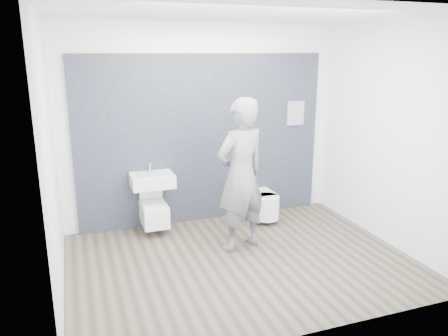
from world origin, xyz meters
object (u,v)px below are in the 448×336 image
object	(u,v)px
toilet_square	(154,213)
visitor	(241,175)
washbasin	(152,180)
toilet_rounded	(263,204)

from	to	relation	value
toilet_square	visitor	distance (m)	1.43
visitor	toilet_square	bearing A→B (deg)	-59.42
washbasin	toilet_square	bearing A→B (deg)	-90.00
toilet_rounded	toilet_square	bearing A→B (deg)	177.04
washbasin	visitor	xyz separation A→B (m)	(0.94, -0.87, 0.21)
toilet_square	toilet_rounded	world-z (taller)	toilet_square
visitor	toilet_rounded	bearing A→B (deg)	-148.11
toilet_rounded	visitor	size ratio (longest dim) A/B	0.33
washbasin	toilet_square	distance (m)	0.46
washbasin	toilet_square	size ratio (longest dim) A/B	0.86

